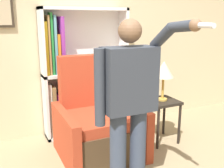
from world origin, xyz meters
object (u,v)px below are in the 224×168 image
at_px(person_standing, 129,102).
at_px(side_table, 162,108).
at_px(armchair, 98,125).
at_px(table_lamp, 164,70).
at_px(bookcase, 75,77).

height_order(person_standing, side_table, person_standing).
height_order(armchair, table_lamp, armchair).
bearing_deg(armchair, side_table, -5.20).
relative_size(bookcase, person_standing, 1.09).
bearing_deg(bookcase, person_standing, -90.40).
distance_m(person_standing, table_lamp, 1.32).
relative_size(side_table, table_lamp, 1.12).
bearing_deg(table_lamp, armchair, 174.80).
bearing_deg(armchair, person_standing, -94.70).
distance_m(side_table, table_lamp, 0.53).
bearing_deg(armchair, bookcase, 95.57).
relative_size(armchair, person_standing, 0.73).
relative_size(armchair, table_lamp, 2.28).
distance_m(armchair, table_lamp, 1.11).
height_order(armchair, side_table, armchair).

